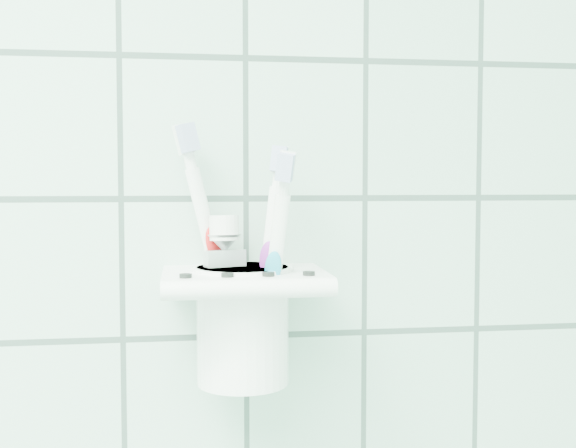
# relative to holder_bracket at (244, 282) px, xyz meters

# --- Properties ---
(holder_bracket) EXTENTS (0.14, 0.11, 0.04)m
(holder_bracket) POSITION_rel_holder_bracket_xyz_m (0.00, 0.00, 0.00)
(holder_bracket) COLOR white
(holder_bracket) RESTS_ON wall_back
(cup) EXTENTS (0.09, 0.09, 0.10)m
(cup) POSITION_rel_holder_bracket_xyz_m (-0.00, 0.00, -0.03)
(cup) COLOR white
(cup) RESTS_ON holder_bracket
(toothbrush_pink) EXTENTS (0.06, 0.02, 0.22)m
(toothbrush_pink) POSITION_rel_holder_bracket_xyz_m (-0.00, 0.02, 0.03)
(toothbrush_pink) COLOR white
(toothbrush_pink) RESTS_ON cup
(toothbrush_blue) EXTENTS (0.04, 0.02, 0.20)m
(toothbrush_blue) POSITION_rel_holder_bracket_xyz_m (0.01, -0.00, 0.02)
(toothbrush_blue) COLOR white
(toothbrush_blue) RESTS_ON cup
(toothbrush_orange) EXTENTS (0.03, 0.05, 0.19)m
(toothbrush_orange) POSITION_rel_holder_bracket_xyz_m (0.01, -0.00, 0.02)
(toothbrush_orange) COLOR white
(toothbrush_orange) RESTS_ON cup
(toothpaste_tube) EXTENTS (0.04, 0.04, 0.14)m
(toothpaste_tube) POSITION_rel_holder_bracket_xyz_m (-0.01, 0.00, -0.00)
(toothpaste_tube) COLOR silver
(toothpaste_tube) RESTS_ON cup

